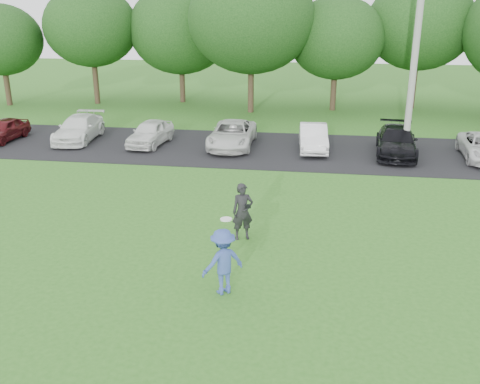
# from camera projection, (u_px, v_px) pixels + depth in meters

# --- Properties ---
(ground) EXTENTS (100.00, 100.00, 0.00)m
(ground) POSITION_uv_depth(u_px,v_px,m) (218.00, 293.00, 12.61)
(ground) COLOR #2D661D
(ground) RESTS_ON ground
(parking_lot) EXTENTS (32.00, 6.50, 0.03)m
(parking_lot) POSITION_uv_depth(u_px,v_px,m) (270.00, 149.00, 24.70)
(parking_lot) COLOR black
(parking_lot) RESTS_ON ground
(utility_pole) EXTENTS (0.28, 0.28, 9.71)m
(utility_pole) POSITION_uv_depth(u_px,v_px,m) (416.00, 43.00, 22.02)
(utility_pole) COLOR #989793
(utility_pole) RESTS_ON ground
(frisbee_player) EXTENTS (1.19, 1.11, 1.91)m
(frisbee_player) POSITION_uv_depth(u_px,v_px,m) (223.00, 262.00, 12.39)
(frisbee_player) COLOR #384F9E
(frisbee_player) RESTS_ON ground
(camera_bystander) EXTENTS (0.71, 0.58, 1.67)m
(camera_bystander) POSITION_uv_depth(u_px,v_px,m) (243.00, 212.00, 15.24)
(camera_bystander) COLOR black
(camera_bystander) RESTS_ON ground
(parked_cars) EXTENTS (27.96, 4.68, 1.23)m
(parked_cars) POSITION_uv_depth(u_px,v_px,m) (297.00, 138.00, 24.32)
(parked_cars) COLOR #4D1014
(parked_cars) RESTS_ON parking_lot
(tree_row) EXTENTS (42.39, 9.85, 8.64)m
(tree_row) POSITION_uv_depth(u_px,v_px,m) (312.00, 29.00, 31.92)
(tree_row) COLOR #38281C
(tree_row) RESTS_ON ground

